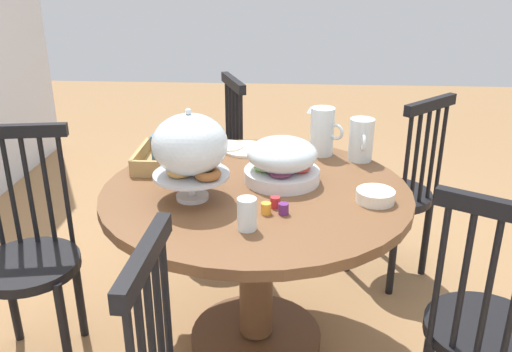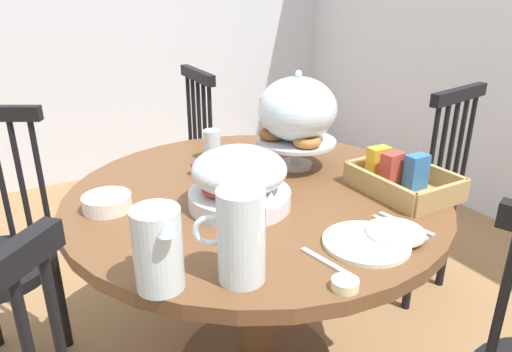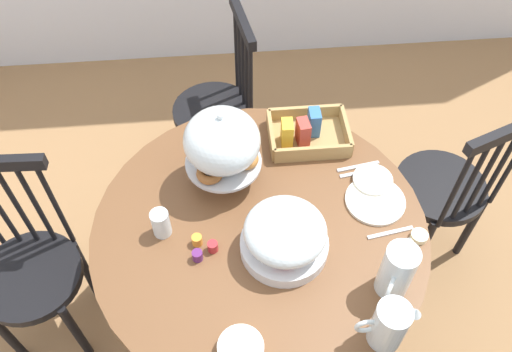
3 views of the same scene
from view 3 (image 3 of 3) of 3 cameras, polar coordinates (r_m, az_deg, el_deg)
The scene contains 21 objects.
ground_plane at distance 2.60m, azimuth 3.01°, elevation -12.39°, with size 10.00×10.00×0.00m, color #997047.
dining_table at distance 2.08m, azimuth 0.37°, elevation -8.64°, with size 1.19×1.19×0.74m.
windsor_chair_near_window at distance 2.31m, azimuth -22.83°, elevation -9.30°, with size 0.40×0.40×0.97m.
windsor_chair_far_side at distance 2.49m, azimuth 19.44°, elevation -1.45°, with size 0.43×0.43×0.97m.
windsor_chair_host_seat at distance 2.68m, azimuth -4.09°, elevation 7.01°, with size 0.41×0.41×0.97m.
pastry_stand_with_dome at distance 1.87m, azimuth -3.65°, elevation 3.49°, with size 0.28×0.28×0.34m.
fruit_platter_covered at distance 1.78m, azimuth 3.09°, elevation -6.39°, with size 0.30×0.30×0.18m.
orange_juice_pitcher at distance 1.68m, azimuth 13.95°, elevation -15.32°, with size 0.19×0.11×0.19m.
milk_pitcher at distance 1.75m, azimuth 14.74°, elevation -9.94°, with size 0.12×0.17×0.21m.
cereal_basket at distance 2.13m, azimuth 5.37°, elevation 4.61°, with size 0.32×0.24×0.12m.
china_plate_large at distance 2.00m, azimuth 12.61°, elevation -2.59°, with size 0.22×0.22×0.01m, color white.
china_plate_small at distance 2.04m, azimuth 12.37°, elevation -0.36°, with size 0.15×0.15×0.01m, color white.
cereal_bowl at distance 1.67m, azimuth -1.64°, elevation -17.99°, with size 0.14×0.14×0.04m, color white.
drinking_glass at distance 1.87m, azimuth -10.13°, elevation -4.99°, with size 0.06×0.06×0.11m, color silver.
butter_dish at distance 1.94m, azimuth 17.04°, elevation -6.16°, with size 0.06×0.06×0.02m, color beige.
jam_jar_strawberry at distance 1.83m, azimuth -4.64°, elevation -7.53°, with size 0.04×0.04×0.04m, color #B7282D.
jam_jar_apricot at distance 1.85m, azimuth -6.31°, elevation -6.83°, with size 0.04×0.04×0.04m, color orange.
jam_jar_grape at distance 1.82m, azimuth -6.27°, elevation -8.45°, with size 0.04×0.04×0.04m, color #5B2366.
table_knife at distance 2.07m, azimuth 11.15°, elevation 0.39°, with size 0.17×0.01×0.01m, color silver.
dinner_fork at distance 2.09m, azimuth 10.85°, elevation 1.01°, with size 0.17×0.01×0.01m, color silver.
soup_spoon at distance 1.94m, azimuth 14.16°, elevation -5.88°, with size 0.17×0.01×0.01m, color silver.
Camera 3 is at (-0.23, -1.12, 2.33)m, focal length 37.45 mm.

